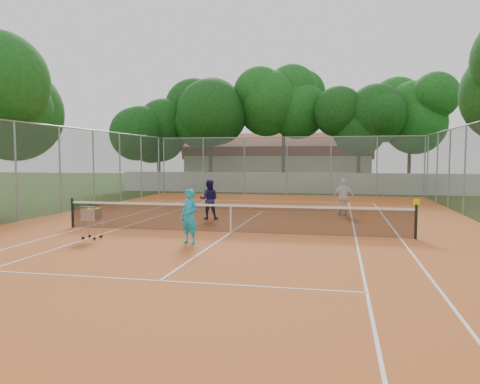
% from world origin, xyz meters
% --- Properties ---
extents(ground, '(120.00, 120.00, 0.00)m').
position_xyz_m(ground, '(0.00, 0.00, 0.00)').
color(ground, '#1A370F').
rests_on(ground, ground).
extents(court_pad, '(18.00, 34.00, 0.02)m').
position_xyz_m(court_pad, '(0.00, 0.00, 0.01)').
color(court_pad, '#BB5B24').
rests_on(court_pad, ground).
extents(court_lines, '(10.98, 23.78, 0.01)m').
position_xyz_m(court_lines, '(0.00, 0.00, 0.02)').
color(court_lines, white).
rests_on(court_lines, court_pad).
extents(tennis_net, '(11.88, 0.10, 0.98)m').
position_xyz_m(tennis_net, '(0.00, 0.00, 0.51)').
color(tennis_net, black).
rests_on(tennis_net, court_pad).
extents(perimeter_fence, '(18.00, 34.00, 4.00)m').
position_xyz_m(perimeter_fence, '(0.00, 0.00, 2.00)').
color(perimeter_fence, slate).
rests_on(perimeter_fence, ground).
extents(boundary_wall, '(26.00, 0.30, 1.50)m').
position_xyz_m(boundary_wall, '(0.00, 19.00, 0.75)').
color(boundary_wall, white).
rests_on(boundary_wall, ground).
extents(clubhouse, '(16.40, 9.00, 4.40)m').
position_xyz_m(clubhouse, '(-2.00, 29.00, 2.20)').
color(clubhouse, beige).
rests_on(clubhouse, ground).
extents(tropical_trees, '(29.00, 19.00, 10.00)m').
position_xyz_m(tropical_trees, '(0.00, 22.00, 5.00)').
color(tropical_trees, '#0D350F').
rests_on(tropical_trees, ground).
extents(player_near, '(0.70, 0.59, 1.62)m').
position_xyz_m(player_near, '(-0.73, -2.23, 0.83)').
color(player_near, '#18A7D0').
rests_on(player_near, court_pad).
extents(player_far_left, '(0.88, 0.74, 1.63)m').
position_xyz_m(player_far_left, '(-1.70, 3.30, 0.84)').
color(player_far_left, '#191745').
rests_on(player_far_left, court_pad).
extents(player_far_right, '(1.02, 0.60, 1.63)m').
position_xyz_m(player_far_right, '(3.76, 5.62, 0.84)').
color(player_far_right, silver).
rests_on(player_far_right, court_pad).
extents(ball_hopper, '(0.57, 0.57, 1.05)m').
position_xyz_m(ball_hopper, '(-3.96, -2.12, 0.55)').
color(ball_hopper, '#A8A8AF').
rests_on(ball_hopper, court_pad).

